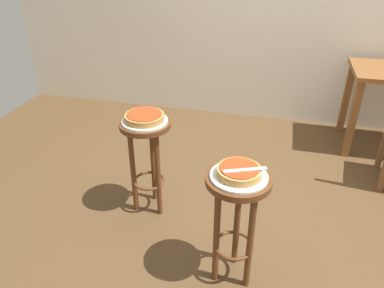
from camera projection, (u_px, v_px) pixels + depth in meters
ground_plane at (271, 211)px, 2.71m from camera, size 6.00×6.00×0.00m
stool_foreground at (236, 208)px, 1.95m from camera, size 0.34×0.34×0.70m
serving_plate_foreground at (239, 176)px, 1.85m from camera, size 0.29×0.29×0.01m
pizza_foreground at (239, 171)px, 1.84m from camera, size 0.22×0.22×0.05m
stool_middle at (147, 148)px, 2.50m from camera, size 0.34×0.34×0.70m
serving_plate_middle at (145, 121)px, 2.40m from camera, size 0.30×0.30×0.01m
pizza_middle at (145, 117)px, 2.38m from camera, size 0.26×0.26×0.05m
pizza_server_knife at (245, 170)px, 1.80m from camera, size 0.21×0.11×0.01m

